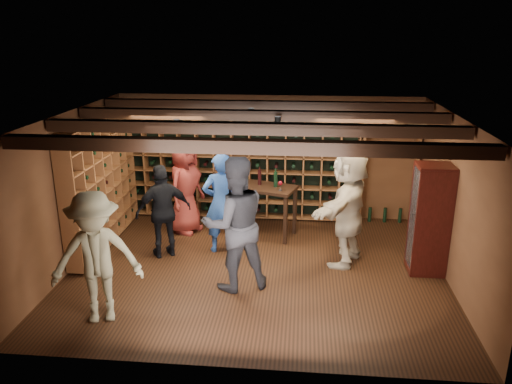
# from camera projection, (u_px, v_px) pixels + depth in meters

# --- Properties ---
(ground) EXTENTS (6.00, 6.00, 0.00)m
(ground) POSITION_uv_depth(u_px,v_px,m) (256.00, 269.00, 8.15)
(ground) COLOR #331A0E
(ground) RESTS_ON ground
(room_shell) EXTENTS (6.00, 6.00, 6.00)m
(room_shell) POSITION_uv_depth(u_px,v_px,m) (256.00, 121.00, 7.44)
(room_shell) COLOR brown
(room_shell) RESTS_ON ground
(wine_rack_back) EXTENTS (4.65, 0.30, 2.20)m
(wine_rack_back) POSITION_uv_depth(u_px,v_px,m) (241.00, 164.00, 10.03)
(wine_rack_back) COLOR brown
(wine_rack_back) RESTS_ON ground
(wine_rack_left) EXTENTS (0.30, 2.65, 2.20)m
(wine_rack_left) POSITION_uv_depth(u_px,v_px,m) (101.00, 182.00, 8.82)
(wine_rack_left) COLOR brown
(wine_rack_left) RESTS_ON ground
(crate_shelf) EXTENTS (1.20, 0.32, 2.07)m
(crate_shelf) POSITION_uv_depth(u_px,v_px,m) (391.00, 146.00, 9.63)
(crate_shelf) COLOR brown
(crate_shelf) RESTS_ON ground
(display_cabinet) EXTENTS (0.55, 0.50, 1.75)m
(display_cabinet) POSITION_uv_depth(u_px,v_px,m) (429.00, 222.00, 7.82)
(display_cabinet) COLOR #390E0B
(display_cabinet) RESTS_ON ground
(man_blue_shirt) EXTENTS (0.75, 0.63, 1.76)m
(man_blue_shirt) POSITION_uv_depth(u_px,v_px,m) (221.00, 203.00, 8.58)
(man_blue_shirt) COLOR navy
(man_blue_shirt) RESTS_ON ground
(man_grey_suit) EXTENTS (1.21, 1.10, 2.04)m
(man_grey_suit) POSITION_uv_depth(u_px,v_px,m) (235.00, 224.00, 7.29)
(man_grey_suit) COLOR black
(man_grey_suit) RESTS_ON ground
(guest_red_floral) EXTENTS (0.86, 1.03, 1.79)m
(guest_red_floral) POSITION_uv_depth(u_px,v_px,m) (185.00, 187.00, 9.41)
(guest_red_floral) COLOR maroon
(guest_red_floral) RESTS_ON ground
(guest_woman_black) EXTENTS (1.02, 0.82, 1.62)m
(guest_woman_black) POSITION_uv_depth(u_px,v_px,m) (164.00, 211.00, 8.40)
(guest_woman_black) COLOR black
(guest_woman_black) RESTS_ON ground
(guest_khaki) EXTENTS (1.32, 0.99, 1.81)m
(guest_khaki) POSITION_uv_depth(u_px,v_px,m) (96.00, 258.00, 6.48)
(guest_khaki) COLOR #7E7757
(guest_khaki) RESTS_ON ground
(guest_beige) EXTENTS (1.26, 1.93, 1.99)m
(guest_beige) POSITION_uv_depth(u_px,v_px,m) (348.00, 206.00, 8.10)
(guest_beige) COLOR tan
(guest_beige) RESTS_ON ground
(tasting_table) EXTENTS (1.41, 0.99, 1.24)m
(tasting_table) POSITION_uv_depth(u_px,v_px,m) (261.00, 192.00, 9.29)
(tasting_table) COLOR black
(tasting_table) RESTS_ON ground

